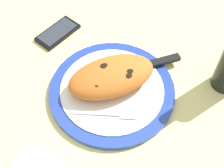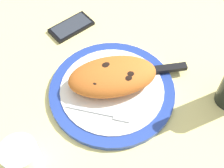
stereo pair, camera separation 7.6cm
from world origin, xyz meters
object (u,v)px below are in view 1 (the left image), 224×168
knife (149,65)px  smartphone (58,33)px  plate (112,91)px  calzone (110,76)px  fork (110,114)px

knife → smartphone: bearing=146.6°
plate → calzone: size_ratio=1.31×
calzone → knife: size_ratio=0.97×
knife → smartphone: size_ratio=1.84×
knife → smartphone: (-24.33, 16.04, -1.70)cm
calzone → fork: (-0.88, -8.97, -2.88)cm
smartphone → fork: bearing=-66.9°
calzone → knife: bearing=23.2°
calzone → fork: 9.46cm
plate → knife: knife is taller
plate → knife: size_ratio=1.26×
fork → plate: bearing=80.4°
smartphone → knife: bearing=-33.4°
calzone → smartphone: (-13.54, 20.67, -4.29)cm
fork → knife: bearing=49.3°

